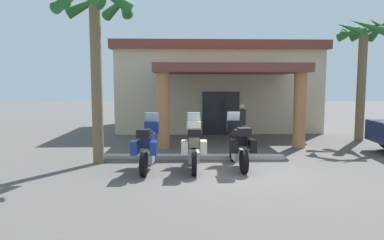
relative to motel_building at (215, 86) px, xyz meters
name	(u,v)px	position (x,y,z in m)	size (l,w,h in m)	color
ground_plane	(239,172)	(0.14, -10.32, -2.34)	(80.00, 80.00, 0.00)	#514F4C
motel_building	(215,86)	(0.00, 0.00, 0.00)	(11.05, 10.69, 4.60)	beige
motorcycle_blue	(148,146)	(-2.49, -10.09, -1.64)	(0.71, 2.21, 1.61)	black
motorcycle_cream	(194,145)	(-1.15, -9.97, -1.64)	(0.70, 2.21, 1.61)	black
motorcycle_black	(239,144)	(0.18, -9.75, -1.64)	(0.74, 2.21, 1.61)	black
pedestrian	(242,121)	(0.76, -6.01, -1.35)	(0.32, 0.52, 1.71)	brown
palm_tree_near_portico	(363,47)	(6.10, -4.64, 1.71)	(2.40, 2.46, 5.40)	brown
palm_tree_roadside	(94,21)	(-4.18, -9.26, 2.06)	(2.60, 2.67, 5.78)	brown
curb_strip	(194,157)	(-1.15, -8.50, -2.28)	(6.00, 0.36, 0.12)	#ADA89E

